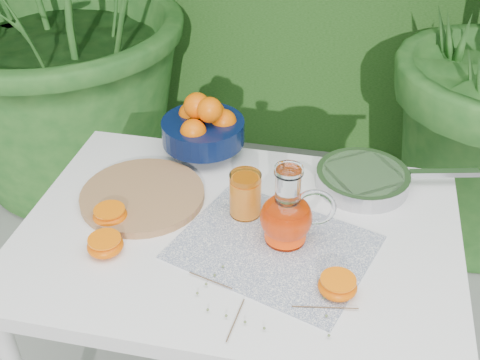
% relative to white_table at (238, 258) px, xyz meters
% --- Properties ---
extents(white_table, '(1.00, 0.70, 0.75)m').
position_rel_white_table_xyz_m(white_table, '(0.00, 0.00, 0.00)').
color(white_table, white).
rests_on(white_table, ground).
extents(placemat, '(0.49, 0.43, 0.00)m').
position_rel_white_table_xyz_m(placemat, '(0.09, -0.04, 0.08)').
color(placemat, '#0D1E4D').
rests_on(placemat, white_table).
extents(cutting_board, '(0.39, 0.39, 0.02)m').
position_rel_white_table_xyz_m(cutting_board, '(-0.25, 0.07, 0.09)').
color(cutting_board, '#966544').
rests_on(cutting_board, white_table).
extents(fruit_bowl, '(0.26, 0.26, 0.18)m').
position_rel_white_table_xyz_m(fruit_bowl, '(-0.16, 0.31, 0.16)').
color(fruit_bowl, black).
rests_on(fruit_bowl, white_table).
extents(juice_pitcher, '(0.17, 0.12, 0.19)m').
position_rel_white_table_xyz_m(juice_pitcher, '(0.11, -0.01, 0.15)').
color(juice_pitcher, white).
rests_on(juice_pitcher, white_table).
extents(juice_tumbler, '(0.08, 0.08, 0.11)m').
position_rel_white_table_xyz_m(juice_tumbler, '(0.00, 0.07, 0.14)').
color(juice_tumbler, white).
rests_on(juice_tumbler, white_table).
extents(saute_pan, '(0.43, 0.28, 0.04)m').
position_rel_white_table_xyz_m(saute_pan, '(0.27, 0.24, 0.11)').
color(saute_pan, '#AEAEB2').
rests_on(saute_pan, white_table).
extents(orange_halves, '(0.62, 0.20, 0.04)m').
position_rel_white_table_xyz_m(orange_halves, '(-0.11, -0.10, 0.10)').
color(orange_halves, '#FF7102').
rests_on(orange_halves, white_table).
extents(thyme_sprigs, '(0.35, 0.20, 0.01)m').
position_rel_white_table_xyz_m(thyme_sprigs, '(0.09, -0.21, 0.09)').
color(thyme_sprigs, brown).
rests_on(thyme_sprigs, white_table).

